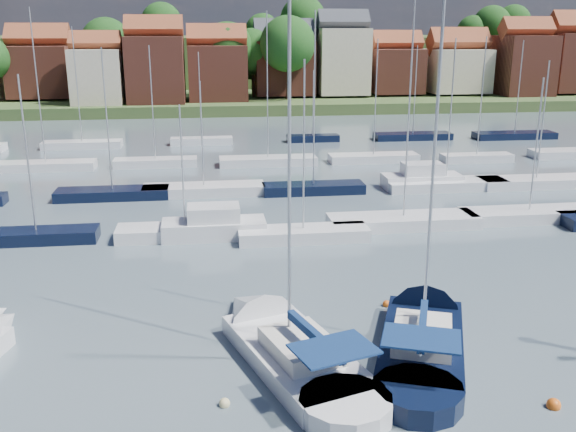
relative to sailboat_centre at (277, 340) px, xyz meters
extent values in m
plane|color=#4F5D6B|center=(2.84, 36.24, -0.35)|extent=(260.00, 260.00, 0.00)
cube|color=silver|center=(0.56, -1.73, -0.10)|extent=(5.90, 9.06, 1.20)
cone|color=silver|center=(-1.05, 3.27, -0.10)|extent=(4.58, 4.96, 3.50)
cylinder|color=silver|center=(1.84, -5.72, -0.10)|extent=(4.40, 4.40, 1.20)
cube|color=silver|center=(0.74, -2.28, 0.85)|extent=(3.40, 4.08, 0.70)
cylinder|color=#B2B2B7|center=(0.38, -1.17, 8.27)|extent=(0.14, 0.14, 15.54)
cylinder|color=#B2B2B7|center=(1.09, -3.39, 1.70)|extent=(1.53, 4.47, 0.10)
cube|color=navy|center=(1.09, -3.39, 1.85)|extent=(1.64, 4.31, 0.35)
cube|color=navy|center=(1.56, -4.83, 2.00)|extent=(3.47, 2.91, 0.08)
cube|color=black|center=(6.20, -1.43, -0.10)|extent=(6.19, 8.98, 1.20)
cone|color=black|center=(8.05, 3.41, -0.10)|extent=(4.67, 5.00, 3.45)
cylinder|color=black|center=(4.72, -5.30, -0.10)|extent=(4.46, 4.46, 1.20)
cube|color=silver|center=(5.99, -1.96, 0.85)|extent=(3.49, 4.09, 0.70)
cylinder|color=#B2B2B7|center=(6.41, -0.89, 8.35)|extent=(0.14, 0.14, 15.70)
cylinder|color=#B2B2B7|center=(5.58, -3.04, 1.70)|extent=(1.74, 4.34, 0.10)
cube|color=navy|center=(5.58, -3.04, 1.85)|extent=(1.84, 4.19, 0.35)
cube|color=navy|center=(5.05, -4.44, 2.00)|extent=(3.48, 2.99, 0.08)
sphere|color=beige|center=(-2.52, -4.37, -0.35)|extent=(0.43, 0.43, 0.43)
sphere|color=beige|center=(2.24, -6.48, -0.35)|extent=(0.44, 0.44, 0.44)
sphere|color=#D85914|center=(6.08, 3.69, -0.35)|extent=(0.41, 0.41, 0.41)
sphere|color=#D85914|center=(9.77, -6.10, -0.35)|extent=(0.54, 0.54, 0.54)
cube|color=black|center=(-14.27, 16.78, 0.00)|extent=(8.01, 2.24, 1.00)
cylinder|color=#B2B2B7|center=(-14.27, 16.78, 5.58)|extent=(0.12, 0.12, 10.16)
cube|color=silver|center=(-4.43, 16.44, 0.00)|extent=(9.22, 2.58, 1.00)
cylinder|color=#B2B2B7|center=(-4.43, 16.44, 4.59)|extent=(0.12, 0.12, 8.18)
cube|color=silver|center=(3.47, 14.85, 0.00)|extent=(8.78, 2.46, 1.00)
cylinder|color=#B2B2B7|center=(3.47, 14.85, 6.03)|extent=(0.12, 0.12, 11.06)
cube|color=silver|center=(11.07, 16.90, 0.00)|extent=(10.79, 3.02, 1.00)
cylinder|color=#B2B2B7|center=(11.07, 16.90, 7.94)|extent=(0.12, 0.12, 14.87)
cube|color=silver|center=(20.82, 17.26, 0.00)|extent=(10.13, 2.84, 1.00)
cylinder|color=#B2B2B7|center=(20.82, 17.26, 5.30)|extent=(0.12, 0.12, 9.59)
cube|color=silver|center=(-2.47, 16.24, 0.15)|extent=(7.00, 2.60, 1.40)
cube|color=silver|center=(-2.47, 16.24, 1.25)|extent=(3.50, 2.20, 1.30)
cube|color=black|center=(-10.71, 27.88, 0.00)|extent=(9.30, 2.60, 1.00)
cylinder|color=#B2B2B7|center=(-10.71, 27.88, 6.24)|extent=(0.12, 0.12, 11.48)
cube|color=silver|center=(-3.10, 28.25, 0.00)|extent=(10.40, 2.91, 1.00)
cylinder|color=#B2B2B7|center=(-3.10, 28.25, 4.89)|extent=(0.12, 0.12, 8.77)
cube|color=black|center=(6.32, 27.52, 0.00)|extent=(8.80, 2.46, 1.00)
cylinder|color=#B2B2B7|center=(6.32, 27.52, 7.67)|extent=(0.12, 0.12, 14.33)
cube|color=silver|center=(18.24, 27.40, 0.00)|extent=(10.73, 3.00, 1.00)
cylinder|color=#B2B2B7|center=(18.24, 27.40, 6.57)|extent=(0.12, 0.12, 12.14)
cube|color=silver|center=(26.66, 27.21, 0.00)|extent=(10.48, 2.93, 1.00)
cylinder|color=#B2B2B7|center=(26.66, 27.21, 5.64)|extent=(0.12, 0.12, 10.28)
cube|color=silver|center=(16.30, 28.24, 0.15)|extent=(7.00, 2.60, 1.40)
cube|color=silver|center=(16.30, 28.24, 1.25)|extent=(3.50, 2.20, 1.30)
cube|color=silver|center=(-18.87, 40.45, 0.00)|extent=(9.71, 2.72, 1.00)
cylinder|color=#B2B2B7|center=(-18.87, 40.45, 7.94)|extent=(0.12, 0.12, 14.88)
cube|color=silver|center=(-8.00, 40.75, 0.00)|extent=(8.49, 2.38, 1.00)
cylinder|color=#B2B2B7|center=(-8.00, 40.75, 6.16)|extent=(0.12, 0.12, 11.31)
cube|color=silver|center=(3.63, 40.01, 0.00)|extent=(10.16, 2.85, 1.00)
cylinder|color=#B2B2B7|center=(3.63, 40.01, 7.80)|extent=(0.12, 0.12, 14.59)
cube|color=silver|center=(15.01, 40.13, 0.00)|extent=(9.53, 2.67, 1.00)
cylinder|color=#B2B2B7|center=(15.01, 40.13, 6.46)|extent=(0.12, 0.12, 11.91)
cube|color=silver|center=(26.00, 38.74, 0.00)|extent=(7.62, 2.13, 1.00)
cylinder|color=#B2B2B7|center=(26.00, 38.74, 6.57)|extent=(0.12, 0.12, 12.13)
cube|color=silver|center=(38.07, 39.83, 0.00)|extent=(10.17, 2.85, 1.00)
cube|color=silver|center=(-17.42, 52.79, 0.00)|extent=(9.24, 2.59, 1.00)
cylinder|color=#B2B2B7|center=(-17.42, 52.79, 7.09)|extent=(0.12, 0.12, 13.17)
cube|color=silver|center=(-3.24, 53.54, 0.00)|extent=(7.57, 2.12, 1.00)
cylinder|color=#B2B2B7|center=(-3.24, 53.54, 5.62)|extent=(0.12, 0.12, 10.24)
cube|color=black|center=(10.73, 53.71, 0.00)|extent=(6.58, 1.84, 1.00)
cylinder|color=#B2B2B7|center=(10.73, 53.71, 4.51)|extent=(0.12, 0.12, 8.01)
cube|color=black|center=(23.78, 53.64, 0.00)|extent=(9.92, 2.78, 1.00)
cylinder|color=#B2B2B7|center=(23.78, 53.64, 5.96)|extent=(0.12, 0.12, 10.92)
cube|color=black|center=(37.12, 52.61, 0.00)|extent=(10.55, 2.95, 1.00)
cylinder|color=#B2B2B7|center=(37.12, 52.61, 6.26)|extent=(0.12, 0.12, 11.51)
cube|color=#47572B|center=(2.84, 113.24, -0.05)|extent=(200.00, 70.00, 3.00)
cube|color=#47572B|center=(2.84, 138.24, 4.65)|extent=(200.00, 60.00, 14.00)
cube|color=brown|center=(-30.81, 94.03, 6.22)|extent=(10.37, 9.97, 8.73)
cube|color=brown|center=(-30.81, 94.03, 11.85)|extent=(10.57, 5.13, 5.13)
cube|color=beige|center=(-19.90, 85.24, 5.73)|extent=(8.09, 8.80, 8.96)
cube|color=brown|center=(-19.90, 85.24, 11.20)|extent=(8.25, 4.00, 4.00)
cube|color=brown|center=(-10.51, 86.17, 6.74)|extent=(9.36, 10.17, 10.97)
cube|color=brown|center=(-10.51, 86.17, 13.37)|extent=(9.54, 4.63, 4.63)
cube|color=brown|center=(-0.20, 87.89, 5.96)|extent=(9.90, 8.56, 9.42)
cube|color=brown|center=(-0.20, 87.89, 11.89)|extent=(10.10, 4.90, 4.90)
cube|color=brown|center=(11.94, 92.89, 6.60)|extent=(10.59, 8.93, 9.49)
cube|color=#383A42|center=(11.94, 92.89, 12.64)|extent=(10.80, 5.24, 5.24)
cube|color=beige|center=(22.55, 92.03, 7.68)|extent=(9.01, 8.61, 11.65)
cube|color=#383A42|center=(22.55, 92.03, 14.60)|extent=(9.19, 4.46, 4.46)
cube|color=brown|center=(33.01, 93.24, 5.86)|extent=(9.10, 9.34, 8.00)
cube|color=brown|center=(33.01, 93.24, 10.97)|extent=(9.28, 4.50, 4.50)
cube|color=beige|center=(44.79, 92.83, 5.79)|extent=(10.86, 9.59, 7.88)
cube|color=brown|center=(44.79, 92.83, 11.06)|extent=(11.07, 5.37, 5.37)
cube|color=brown|center=(56.60, 90.16, 6.74)|extent=(9.18, 9.96, 10.97)
cube|color=brown|center=(56.60, 90.16, 13.35)|extent=(9.36, 4.54, 4.54)
cube|color=brown|center=(68.02, 91.45, 7.24)|extent=(11.39, 9.67, 10.76)
cylinder|color=#382619|center=(59.61, 111.75, 8.17)|extent=(0.50, 0.50, 4.47)
sphere|color=#26531A|center=(59.61, 111.75, 14.24)|extent=(8.18, 8.18, 8.18)
cylinder|color=#382619|center=(6.30, 92.17, 3.48)|extent=(0.50, 0.50, 4.46)
sphere|color=#26531A|center=(6.30, 92.17, 9.53)|extent=(8.15, 8.15, 8.15)
cylinder|color=#382619|center=(18.06, 109.91, 8.23)|extent=(0.50, 0.50, 5.15)
sphere|color=#26531A|center=(18.06, 109.91, 15.22)|extent=(9.41, 9.41, 9.41)
cylinder|color=#382619|center=(-10.70, 112.55, 8.33)|extent=(0.50, 0.50, 4.56)
sphere|color=#26531A|center=(-10.70, 112.55, 14.52)|extent=(8.34, 8.34, 8.34)
cylinder|color=#382619|center=(-20.40, 101.48, 3.83)|extent=(0.50, 0.50, 5.15)
sphere|color=#26531A|center=(-20.40, 101.48, 10.82)|extent=(9.42, 9.42, 9.42)
cylinder|color=#382619|center=(-35.83, 103.56, 6.41)|extent=(0.50, 0.50, 3.42)
sphere|color=#26531A|center=(-35.83, 103.56, 11.06)|extent=(6.26, 6.26, 6.26)
cylinder|color=#382619|center=(16.60, 100.94, 3.14)|extent=(0.50, 0.50, 3.77)
sphere|color=#26531A|center=(16.60, 100.94, 8.25)|extent=(6.89, 6.89, 6.89)
cylinder|color=#382619|center=(11.89, 87.18, 3.86)|extent=(0.50, 0.50, 5.21)
sphere|color=#26531A|center=(11.89, 87.18, 10.94)|extent=(9.53, 9.53, 9.53)
cylinder|color=#382619|center=(64.77, 97.86, 2.74)|extent=(0.50, 0.50, 2.97)
sphere|color=#26531A|center=(64.77, 97.86, 6.78)|extent=(5.44, 5.44, 5.44)
cylinder|color=#382619|center=(1.69, 89.99, 3.67)|extent=(0.50, 0.50, 4.84)
sphere|color=#26531A|center=(1.69, 89.99, 10.25)|extent=(8.85, 8.85, 8.85)
cylinder|color=#382619|center=(55.52, 111.95, 7.82)|extent=(0.50, 0.50, 3.72)
sphere|color=#26531A|center=(55.52, 111.95, 12.87)|extent=(6.80, 6.80, 6.80)
cylinder|color=#382619|center=(56.89, 90.36, 3.28)|extent=(0.50, 0.50, 4.05)
sphere|color=#26531A|center=(56.89, 90.36, 8.77)|extent=(7.40, 7.40, 7.40)
cylinder|color=#382619|center=(9.68, 109.53, 7.56)|extent=(0.50, 0.50, 3.93)
sphere|color=#26531A|center=(9.68, 109.53, 12.90)|extent=(7.19, 7.19, 7.19)
cylinder|color=#382619|center=(33.49, 96.41, 3.17)|extent=(0.50, 0.50, 3.82)
sphere|color=#26531A|center=(33.49, 96.41, 8.36)|extent=(6.99, 6.99, 6.99)
cylinder|color=#382619|center=(-14.60, 89.36, 3.00)|extent=(0.50, 0.50, 3.48)
sphere|color=#26531A|center=(-14.60, 89.36, 7.72)|extent=(6.37, 6.37, 6.37)
cylinder|color=#382619|center=(60.35, 99.05, 2.75)|extent=(0.50, 0.50, 2.99)
sphere|color=#26531A|center=(60.35, 99.05, 6.80)|extent=(5.46, 5.46, 5.46)
cylinder|color=#382619|center=(6.45, 95.28, 2.88)|extent=(0.50, 0.50, 3.25)
sphere|color=#26531A|center=(6.45, 95.28, 7.29)|extent=(5.94, 5.94, 5.94)
cylinder|color=#382619|center=(-0.21, 96.97, 2.75)|extent=(0.50, 0.50, 2.98)
sphere|color=#26531A|center=(-0.21, 96.97, 6.80)|extent=(5.46, 5.46, 5.46)
cylinder|color=#382619|center=(67.50, 117.98, 9.01)|extent=(0.50, 0.50, 4.29)
sphere|color=#26531A|center=(67.50, 117.98, 14.83)|extent=(7.84, 7.84, 7.84)
camera|label=1|loc=(-2.91, -25.76, 13.35)|focal=40.00mm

